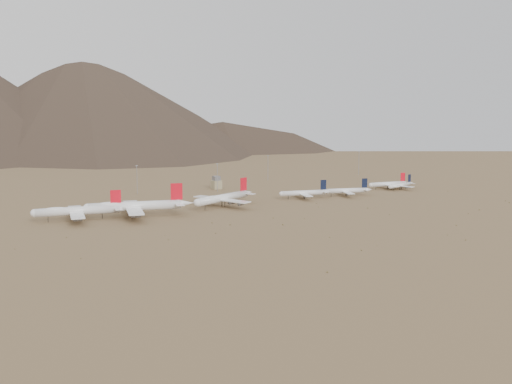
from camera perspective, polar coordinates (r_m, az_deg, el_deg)
ground at (r=479.07m, az=0.37°, el=-1.74°), size 3000.00×3000.00×0.00m
widebody_west at (r=459.93m, az=-15.52°, el=-1.61°), size 66.59×52.51×20.19m
widebody_centre at (r=463.85m, az=-10.68°, el=-1.23°), size 75.67×60.07×23.22m
widebody_east at (r=499.20m, az=-2.98°, el=-0.52°), size 65.37×52.09×20.22m
narrowbody_a at (r=539.19m, az=4.36°, el=-0.07°), size 45.11×33.48×15.34m
narrowbody_b at (r=557.06m, az=8.08°, el=0.13°), size 43.24×32.30×14.90m
narrowbody_c at (r=607.12m, az=11.70°, el=0.71°), size 43.18×31.56×14.38m
narrowbody_d at (r=605.92m, az=12.75°, el=0.62°), size 38.47×28.15×12.82m
control_tower at (r=595.03m, az=-3.54°, el=0.78°), size 8.00×8.00×12.00m
mast_west at (r=570.38m, az=-10.53°, el=1.22°), size 2.00×0.60×25.70m
mast_centre at (r=577.16m, az=-3.46°, el=1.43°), size 2.00×0.60×25.70m
mast_east at (r=653.76m, az=1.07°, el=2.28°), size 2.00×0.60×25.70m
mast_far_east at (r=711.62m, az=9.13°, el=2.69°), size 2.00×0.60×25.70m
desert_scrub at (r=447.98m, az=10.60°, el=-2.57°), size 382.14×176.20×0.82m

